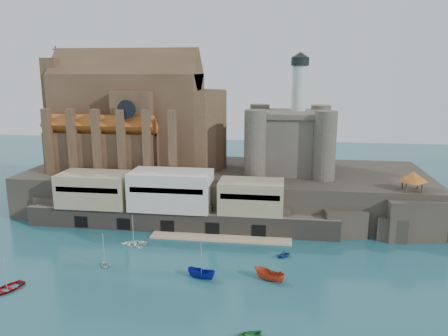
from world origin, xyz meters
The scene contains 13 objects.
ground centered at (0.00, 0.00, 0.00)m, with size 300.00×300.00×0.00m, color #194A54.
promontory centered at (-0.19, 39.37, 4.92)m, with size 100.00×36.00×10.00m.
quay centered at (-10.19, 23.07, 6.07)m, with size 70.00×12.00×13.05m.
church centered at (-24.13, 41.85, 22.13)m, with size 47.00×25.93×30.51m.
castle_keep centered at (16.08, 41.08, 18.31)m, with size 21.20×21.20×29.30m.
rock_outcrop centered at (42.00, 25.84, 4.02)m, with size 14.50×10.50×8.70m.
pavilion centered at (42.00, 26.00, 12.73)m, with size 6.40×6.40×5.40m.
boat_0 centered at (-29.22, -8.78, 0.00)m, with size 4.05×1.17×5.67m, color maroon.
boat_2 centered at (1.37, -0.08, 0.00)m, with size 1.98×2.04×5.27m, color navy.
boat_4 centered at (-17.02, 1.84, 0.00)m, with size 2.45×1.50×2.84m, color silver.
boat_5 centered at (12.99, 0.74, 0.00)m, with size 2.12×2.18×5.65m, color #BD3F1F.
boat_6 centered at (-15.15, 12.15, 0.00)m, with size 3.88×1.13×5.44m, color white.
boat_7 centered at (15.35, 10.55, 0.00)m, with size 2.80×1.71×3.25m, color navy.
Camera 1 is at (14.98, -68.15, 35.24)m, focal length 35.00 mm.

